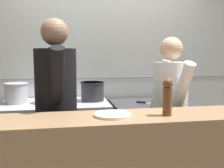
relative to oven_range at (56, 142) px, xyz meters
The scene contains 11 objects.
wall_back_tiled 1.12m from the oven_range, 33.01° to the left, with size 8.00×0.06×2.60m.
oven_range is the anchor object (origin of this frame).
prep_counter 1.14m from the oven_range, ahead, with size 0.97×0.65×0.88m.
stock_pot 0.71m from the oven_range, behind, with size 0.26×0.26×0.22m.
sauce_pot 0.56m from the oven_range, behind, with size 0.29×0.29×0.19m.
braising_pot 0.71m from the oven_range, ahead, with size 0.28×0.28×0.22m.
chefs_knife 1.15m from the oven_range, ahead, with size 0.32×0.21×0.02m.
plated_dish_appetiser 1.37m from the oven_range, 69.19° to the right, with size 0.27×0.27×0.02m.
pepper_mill 1.63m from the oven_range, 55.78° to the right, with size 0.07×0.07×0.27m.
chef_head_cook 0.84m from the oven_range, 86.99° to the right, with size 0.39×0.77×1.76m.
chef_sous 1.34m from the oven_range, 29.71° to the right, with size 0.37×0.71×1.62m.
Camera 1 is at (-0.50, -2.06, 1.46)m, focal length 42.00 mm.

